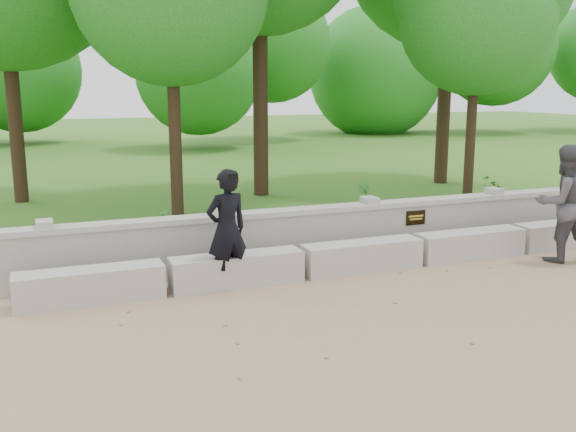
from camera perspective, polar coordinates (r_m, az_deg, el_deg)
ground at (r=9.00m, az=18.04°, el=-7.13°), size 80.00×80.00×0.00m
lawn at (r=21.41m, az=-6.43°, el=4.32°), size 40.00×22.00×0.25m
concrete_bench at (r=10.40m, az=11.47°, el=-2.99°), size 11.90×0.45×0.45m
parapet_wall at (r=10.92m, az=9.53°, el=-0.93°), size 12.50×0.35×0.90m
man_main at (r=8.86m, az=-5.47°, el=-1.22°), size 0.69×0.63×1.69m
visitor_left at (r=11.14m, az=23.27°, el=1.04°), size 1.04×0.89×1.88m
tree_near_right at (r=15.42m, az=16.53°, el=17.52°), size 3.44×3.44×6.00m
shrub_a at (r=11.35m, az=-5.11°, el=0.33°), size 0.41×0.33×0.69m
shrub_b at (r=13.35m, az=6.90°, el=1.77°), size 0.41×0.42×0.59m
shrub_c at (r=15.01m, az=17.73°, el=2.29°), size 0.58×0.54×0.54m
shrub_d at (r=10.89m, az=-11.11°, el=-0.77°), size 0.29×0.32×0.52m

